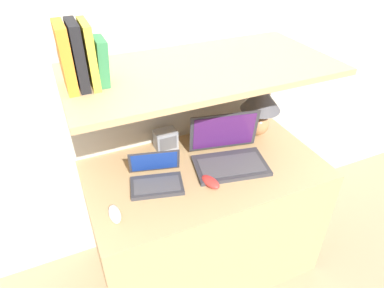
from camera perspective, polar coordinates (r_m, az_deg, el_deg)
The scene contains 14 objects.
wall_back at distance 1.90m, azimuth -2.84°, elevation 13.73°, with size 6.00×0.05×2.40m.
desk at distance 2.05m, azimuth 2.11°, elevation -12.34°, with size 1.23×0.68×0.76m.
back_riser at distance 2.13m, azimuth -1.96°, elevation -1.11°, with size 1.23×0.04×1.26m.
shelf at distance 1.58m, azimuth 1.61°, elevation 12.38°, with size 1.23×0.62×0.03m.
table_lamp at distance 2.00m, azimuth 11.38°, elevation 6.59°, with size 0.23×0.23×0.31m.
laptop_large at distance 1.81m, azimuth 6.09°, elevation -1.63°, with size 0.42×0.35×0.25m.
laptop_small at distance 1.69m, azimuth -6.00°, elevation -5.68°, with size 0.29×0.25×0.15m.
computer_mouse at distance 1.68m, azimuth 3.09°, elevation -6.33°, with size 0.09×0.13×0.04m.
second_mouse at distance 1.56m, azimuth -12.75°, elevation -11.29°, with size 0.05×0.12×0.04m.
router_box at distance 1.91m, azimuth -4.42°, elevation 0.74°, with size 0.12×0.09×0.11m.
book_orange at distance 1.40m, azimuth -20.39°, elevation 13.37°, with size 0.04×0.17×0.25m.
book_black at distance 1.40m, azimuth -18.56°, elevation 13.81°, with size 0.04×0.16×0.25m.
book_yellow at distance 1.41m, azimuth -16.81°, elevation 14.09°, with size 0.03×0.17×0.25m.
book_green at distance 1.43m, azimuth -14.96°, elevation 13.16°, with size 0.05×0.13×0.18m.
Camera 1 is at (-0.63, -0.91, 1.88)m, focal length 32.00 mm.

